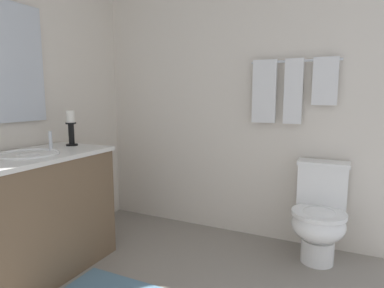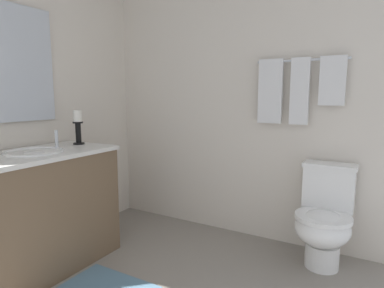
# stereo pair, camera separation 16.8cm
# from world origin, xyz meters

# --- Properties ---
(wall_back) EXTENTS (2.63, 0.04, 2.45)m
(wall_back) POSITION_xyz_m (0.00, 1.10, 1.23)
(wall_back) COLOR silver
(wall_back) RESTS_ON ground
(wall_left) EXTENTS (0.04, 2.20, 2.45)m
(wall_left) POSITION_xyz_m (-1.31, 0.00, 1.23)
(wall_left) COLOR silver
(wall_left) RESTS_ON ground
(vanity_cabinet) EXTENTS (0.58, 1.11, 0.86)m
(vanity_cabinet) POSITION_xyz_m (-0.99, -0.24, 0.43)
(vanity_cabinet) COLOR brown
(vanity_cabinet) RESTS_ON ground
(sink_basin) EXTENTS (0.40, 0.40, 0.24)m
(sink_basin) POSITION_xyz_m (-0.99, -0.24, 0.82)
(sink_basin) COLOR white
(sink_basin) RESTS_ON vanity_cabinet
(mirror) EXTENTS (0.02, 0.80, 0.86)m
(mirror) POSITION_xyz_m (-1.27, -0.24, 1.49)
(mirror) COLOR silver
(candle_holder_tall) EXTENTS (0.09, 0.09, 0.28)m
(candle_holder_tall) POSITION_xyz_m (-1.03, 0.19, 1.01)
(candle_holder_tall) COLOR black
(candle_holder_tall) RESTS_ON vanity_cabinet
(toilet) EXTENTS (0.39, 0.54, 0.75)m
(toilet) POSITION_xyz_m (0.79, 0.82, 0.37)
(toilet) COLOR white
(toilet) RESTS_ON ground
(towel_bar) EXTENTS (0.70, 0.02, 0.02)m
(towel_bar) POSITION_xyz_m (0.53, 1.04, 1.53)
(towel_bar) COLOR silver
(towel_near_vanity) EXTENTS (0.20, 0.03, 0.52)m
(towel_near_vanity) POSITION_xyz_m (0.30, 1.02, 1.29)
(towel_near_vanity) COLOR white
(towel_near_vanity) RESTS_ON towel_bar
(towel_center) EXTENTS (0.14, 0.03, 0.52)m
(towel_center) POSITION_xyz_m (0.53, 1.02, 1.29)
(towel_center) COLOR white
(towel_center) RESTS_ON towel_bar
(towel_near_corner) EXTENTS (0.18, 0.03, 0.37)m
(towel_near_corner) POSITION_xyz_m (0.76, 1.02, 1.36)
(towel_near_corner) COLOR white
(towel_near_corner) RESTS_ON towel_bar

